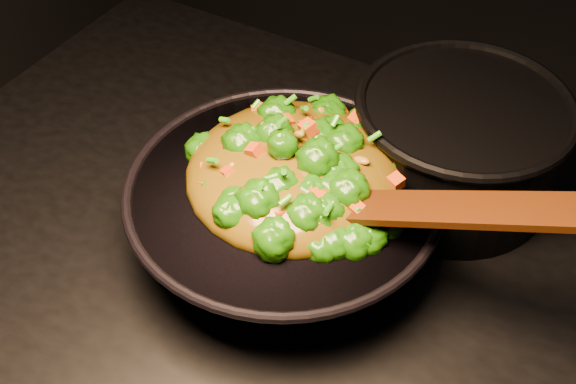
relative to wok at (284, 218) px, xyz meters
The scene contains 4 objects.
wok is the anchor object (origin of this frame).
stir_fry 0.09m from the wok, 87.80° to the left, with size 0.25×0.25×0.09m, color #1E6006, non-canonical shape.
spatula 0.19m from the wok, ahead, with size 0.32×0.05×0.01m, color #3B1908.
back_pot 0.24m from the wok, 54.80° to the left, with size 0.25×0.25×0.14m, color black.
Camera 1 is at (0.22, -0.44, 1.57)m, focal length 45.00 mm.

